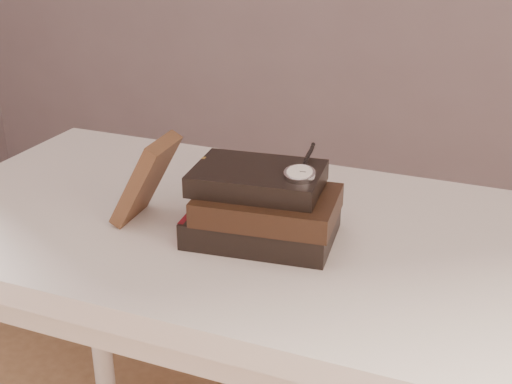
% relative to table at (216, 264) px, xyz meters
% --- Properties ---
extents(table, '(1.00, 0.60, 0.75)m').
position_rel_table_xyz_m(table, '(0.00, 0.00, 0.00)').
color(table, silver).
rests_on(table, ground).
extents(book_stack, '(0.24, 0.18, 0.11)m').
position_rel_table_xyz_m(book_stack, '(0.10, -0.04, 0.14)').
color(book_stack, black).
rests_on(book_stack, table).
extents(journal, '(0.10, 0.10, 0.14)m').
position_rel_table_xyz_m(journal, '(-0.09, -0.05, 0.16)').
color(journal, '#3E2618').
rests_on(journal, table).
extents(pocket_watch, '(0.05, 0.15, 0.02)m').
position_rel_table_xyz_m(pocket_watch, '(0.16, -0.04, 0.21)').
color(pocket_watch, silver).
rests_on(pocket_watch, book_stack).
extents(eyeglasses, '(0.10, 0.12, 0.04)m').
position_rel_table_xyz_m(eyeglasses, '(0.02, 0.02, 0.16)').
color(eyeglasses, silver).
rests_on(eyeglasses, book_stack).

